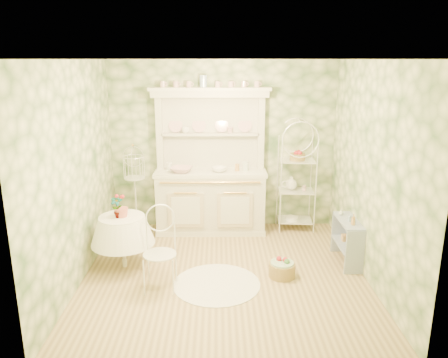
{
  "coord_description": "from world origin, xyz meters",
  "views": [
    {
      "loc": [
        -0.08,
        -5.14,
        2.7
      ],
      "look_at": [
        0.0,
        0.5,
        1.15
      ],
      "focal_mm": 35.0,
      "sensor_mm": 36.0,
      "label": 1
    }
  ],
  "objects_px": {
    "side_shelf": "(347,241)",
    "cafe_chair": "(160,258)",
    "kitchen_dresser": "(210,162)",
    "birdcage_stand": "(135,191)",
    "floor_basket": "(282,269)",
    "round_table": "(123,243)",
    "bakers_rack": "(296,178)"
  },
  "relations": [
    {
      "from": "side_shelf",
      "to": "birdcage_stand",
      "type": "height_order",
      "value": "birdcage_stand"
    },
    {
      "from": "cafe_chair",
      "to": "floor_basket",
      "type": "bearing_deg",
      "value": 1.66
    },
    {
      "from": "bakers_rack",
      "to": "round_table",
      "type": "distance_m",
      "value": 2.91
    },
    {
      "from": "cafe_chair",
      "to": "floor_basket",
      "type": "xyz_separation_m",
      "value": [
        1.52,
        0.28,
        -0.3
      ]
    },
    {
      "from": "round_table",
      "to": "birdcage_stand",
      "type": "bearing_deg",
      "value": 92.14
    },
    {
      "from": "bakers_rack",
      "to": "side_shelf",
      "type": "bearing_deg",
      "value": -63.52
    },
    {
      "from": "side_shelf",
      "to": "birdcage_stand",
      "type": "bearing_deg",
      "value": 159.4
    },
    {
      "from": "kitchen_dresser",
      "to": "round_table",
      "type": "distance_m",
      "value": 1.89
    },
    {
      "from": "bakers_rack",
      "to": "cafe_chair",
      "type": "xyz_separation_m",
      "value": [
        -1.96,
        -1.94,
        -0.46
      ]
    },
    {
      "from": "side_shelf",
      "to": "round_table",
      "type": "height_order",
      "value": "round_table"
    },
    {
      "from": "kitchen_dresser",
      "to": "birdcage_stand",
      "type": "height_order",
      "value": "kitchen_dresser"
    },
    {
      "from": "bakers_rack",
      "to": "birdcage_stand",
      "type": "xyz_separation_m",
      "value": [
        -2.57,
        -0.13,
        -0.16
      ]
    },
    {
      "from": "side_shelf",
      "to": "round_table",
      "type": "bearing_deg",
      "value": -178.71
    },
    {
      "from": "round_table",
      "to": "cafe_chair",
      "type": "xyz_separation_m",
      "value": [
        0.56,
        -0.59,
        0.06
      ]
    },
    {
      "from": "kitchen_dresser",
      "to": "cafe_chair",
      "type": "relative_size",
      "value": 2.85
    },
    {
      "from": "side_shelf",
      "to": "cafe_chair",
      "type": "relative_size",
      "value": 0.92
    },
    {
      "from": "bakers_rack",
      "to": "cafe_chair",
      "type": "bearing_deg",
      "value": -130.62
    },
    {
      "from": "side_shelf",
      "to": "cafe_chair",
      "type": "height_order",
      "value": "cafe_chair"
    },
    {
      "from": "kitchen_dresser",
      "to": "birdcage_stand",
      "type": "relative_size",
      "value": 1.65
    },
    {
      "from": "kitchen_dresser",
      "to": "bakers_rack",
      "type": "distance_m",
      "value": 1.41
    },
    {
      "from": "floor_basket",
      "to": "round_table",
      "type": "bearing_deg",
      "value": 171.58
    },
    {
      "from": "kitchen_dresser",
      "to": "floor_basket",
      "type": "distance_m",
      "value": 2.11
    },
    {
      "from": "cafe_chair",
      "to": "birdcage_stand",
      "type": "distance_m",
      "value": 1.93
    },
    {
      "from": "birdcage_stand",
      "to": "side_shelf",
      "type": "bearing_deg",
      "value": -20.12
    },
    {
      "from": "round_table",
      "to": "birdcage_stand",
      "type": "height_order",
      "value": "birdcage_stand"
    },
    {
      "from": "cafe_chair",
      "to": "kitchen_dresser",
      "type": "bearing_deg",
      "value": 63.75
    },
    {
      "from": "birdcage_stand",
      "to": "floor_basket",
      "type": "height_order",
      "value": "birdcage_stand"
    },
    {
      "from": "side_shelf",
      "to": "birdcage_stand",
      "type": "relative_size",
      "value": 0.53
    },
    {
      "from": "side_shelf",
      "to": "kitchen_dresser",
      "type": "bearing_deg",
      "value": 147.42
    },
    {
      "from": "side_shelf",
      "to": "round_table",
      "type": "distance_m",
      "value": 3.03
    },
    {
      "from": "kitchen_dresser",
      "to": "round_table",
      "type": "xyz_separation_m",
      "value": [
        -1.14,
        -1.27,
        -0.81
      ]
    },
    {
      "from": "side_shelf",
      "to": "floor_basket",
      "type": "height_order",
      "value": "side_shelf"
    }
  ]
}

